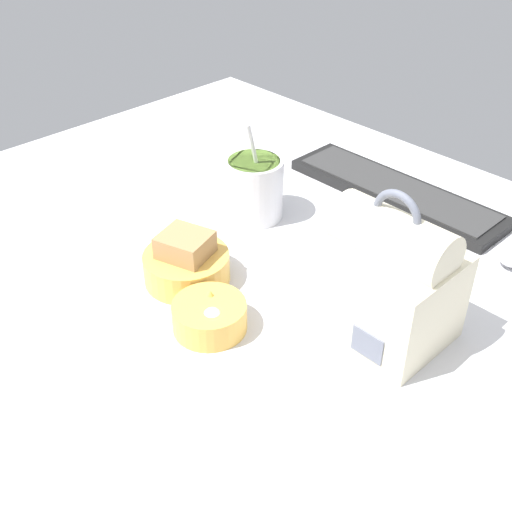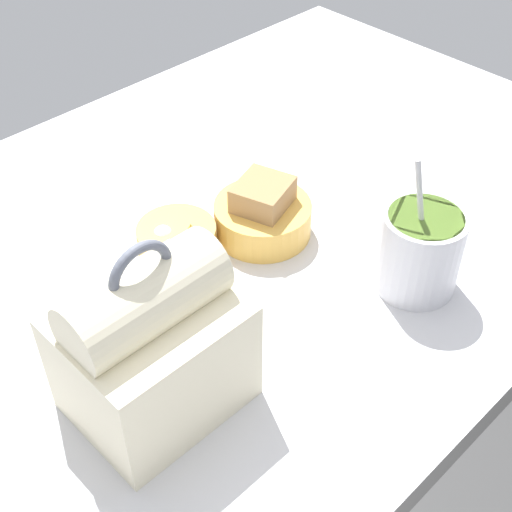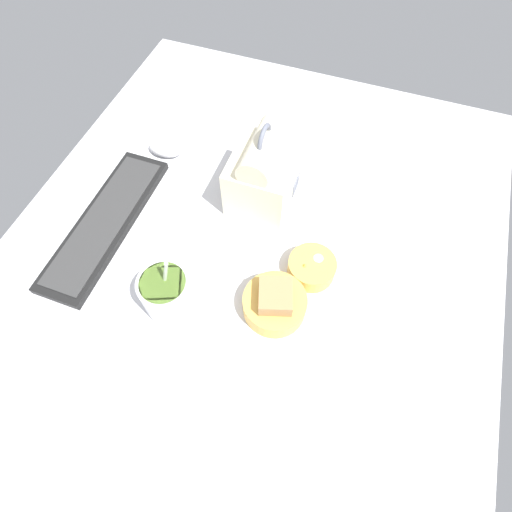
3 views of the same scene
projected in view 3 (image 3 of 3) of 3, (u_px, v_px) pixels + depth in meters
The scene contains 7 objects.
desk_surface at pixel (245, 265), 89.48cm from camera, with size 140.00×110.00×2.00cm.
keyboard at pixel (106, 222), 92.88cm from camera, with size 41.89×11.67×2.10cm.
lunch_bag at pixel (264, 173), 90.76cm from camera, with size 16.93×14.39×21.76cm.
soup_cup at pixel (167, 294), 78.61cm from camera, with size 10.09×10.09×17.98cm.
bento_bowl_sandwich at pixel (275, 303), 80.47cm from camera, with size 13.02×13.02×8.09cm.
bento_bowl_snacks at pixel (311, 267), 85.49cm from camera, with size 10.28×10.28×4.97cm.
computer_mouse at pixel (165, 148), 104.04cm from camera, with size 5.88×8.87×3.25cm.
Camera 3 is at (-39.90, -17.06, 79.32)cm, focal length 28.00 mm.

